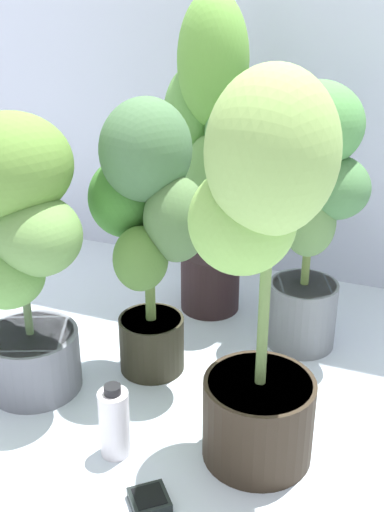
{
  "coord_description": "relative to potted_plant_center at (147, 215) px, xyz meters",
  "views": [
    {
      "loc": [
        0.62,
        -1.28,
        1.07
      ],
      "look_at": [
        0.06,
        0.17,
        0.35
      ],
      "focal_mm": 45.7,
      "sensor_mm": 36.0,
      "label": 1
    }
  ],
  "objects": [
    {
      "name": "nutrient_bottle",
      "position": [
        0.06,
        -0.34,
        -0.38
      ],
      "size": [
        0.07,
        0.07,
        0.19
      ],
      "color": "white",
      "rests_on": "ground"
    },
    {
      "name": "potted_plant_front_right",
      "position": [
        0.36,
        -0.22,
        0.05
      ],
      "size": [
        0.32,
        0.29,
        0.89
      ],
      "color": "#2F2419",
      "rests_on": "ground"
    },
    {
      "name": "hygrometer_box",
      "position": [
        0.2,
        -0.46,
        -0.45
      ],
      "size": [
        0.11,
        0.11,
        0.03
      ],
      "rotation": [
        0.0,
        0.0,
        -0.86
      ],
      "color": "black",
      "rests_on": "ground"
    },
    {
      "name": "ground_plane",
      "position": [
        0.04,
        -0.12,
        -0.47
      ],
      "size": [
        8.0,
        8.0,
        0.0
      ],
      "primitive_type": "plane",
      "color": "silver",
      "rests_on": "ground"
    },
    {
      "name": "potted_plant_front_left",
      "position": [
        -0.26,
        -0.2,
        -0.03
      ],
      "size": [
        0.44,
        0.4,
        0.75
      ],
      "color": "slate",
      "rests_on": "ground"
    },
    {
      "name": "potted_plant_center",
      "position": [
        0.0,
        0.0,
        0.0
      ],
      "size": [
        0.38,
        0.31,
        0.76
      ],
      "color": "#2B291A",
      "rests_on": "ground"
    },
    {
      "name": "potted_plant_back_right",
      "position": [
        0.36,
        0.28,
        0.0
      ],
      "size": [
        0.38,
        0.31,
        0.78
      ],
      "color": "slate",
      "rests_on": "ground"
    },
    {
      "name": "potted_plant_back_center",
      "position": [
        0.04,
        0.39,
        0.11
      ],
      "size": [
        0.37,
        0.29,
        0.98
      ],
      "color": "#2E1E1F",
      "rests_on": "ground"
    }
  ]
}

